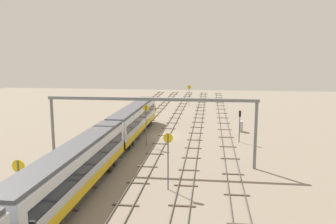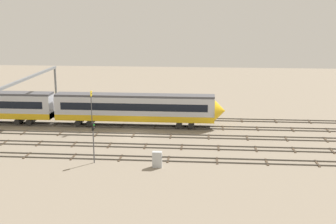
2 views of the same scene
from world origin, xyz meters
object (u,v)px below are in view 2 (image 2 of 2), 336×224
(overhead_gantry, at_px, (27,89))
(relay_cabinet, at_px, (157,159))
(speed_sign_mid_trackside, at_px, (91,105))
(signal_light_trackside_departure, at_px, (93,137))

(overhead_gantry, bearing_deg, relay_cabinet, -31.88)
(speed_sign_mid_trackside, xyz_separation_m, signal_light_trackside_departure, (3.65, -13.57, -0.67))
(relay_cabinet, bearing_deg, speed_sign_mid_trackside, 127.60)
(overhead_gantry, bearing_deg, speed_sign_mid_trackside, 14.00)
(signal_light_trackside_departure, distance_m, relay_cabinet, 7.85)
(overhead_gantry, distance_m, relay_cabinet, 23.93)
(overhead_gantry, height_order, relay_cabinet, overhead_gantry)
(overhead_gantry, distance_m, signal_light_trackside_departure, 17.10)
(overhead_gantry, relative_size, speed_sign_mid_trackside, 4.16)
(speed_sign_mid_trackside, height_order, relay_cabinet, speed_sign_mid_trackside)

